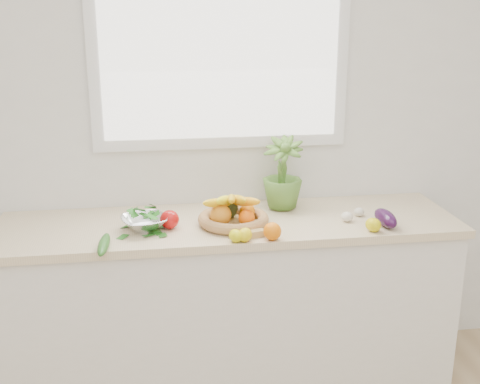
{
  "coord_description": "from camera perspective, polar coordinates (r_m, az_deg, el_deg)",
  "views": [
    {
      "loc": [
        -0.36,
        -0.79,
        1.9
      ],
      "look_at": [
        0.05,
        1.93,
        1.05
      ],
      "focal_mm": 45.0,
      "sensor_mm": 36.0,
      "label": 1
    }
  ],
  "objects": [
    {
      "name": "garlic_a",
      "position": [
        3.05,
        11.23,
        -1.85
      ],
      "size": [
        0.05,
        0.05,
        0.04
      ],
      "primitive_type": "ellipsoid",
      "rotation": [
        0.0,
        0.0,
        -0.04
      ],
      "color": "white",
      "rests_on": "countertop"
    },
    {
      "name": "colander_with_spinach",
      "position": [
        2.83,
        -9.09,
        -2.52
      ],
      "size": [
        0.26,
        0.26,
        0.11
      ],
      "color": "white",
      "rests_on": "countertop"
    },
    {
      "name": "window_pane",
      "position": [
        3.03,
        -1.8,
        14.33
      ],
      "size": [
        1.18,
        0.01,
        0.98
      ],
      "primitive_type": "cube",
      "color": "white",
      "rests_on": "window_frame"
    },
    {
      "name": "window_frame",
      "position": [
        3.05,
        -1.84,
        14.35
      ],
      "size": [
        1.3,
        0.03,
        1.1
      ],
      "primitive_type": "cube",
      "color": "white",
      "rests_on": "back_wall"
    },
    {
      "name": "back_wall",
      "position": [
        3.11,
        -1.81,
        6.98
      ],
      "size": [
        4.5,
        0.02,
        2.7
      ],
      "primitive_type": "cube",
      "color": "white",
      "rests_on": "ground"
    },
    {
      "name": "counter_cabinet",
      "position": [
        3.13,
        -0.98,
        -10.86
      ],
      "size": [
        2.2,
        0.58,
        0.86
      ],
      "primitive_type": "cube",
      "color": "silver",
      "rests_on": "ground"
    },
    {
      "name": "garlic_c",
      "position": [
        2.96,
        10.11,
        -2.32
      ],
      "size": [
        0.06,
        0.06,
        0.05
      ],
      "primitive_type": "ellipsoid",
      "rotation": [
        0.0,
        0.0,
        0.08
      ],
      "color": "white",
      "rests_on": "countertop"
    },
    {
      "name": "garlic_b",
      "position": [
        2.96,
        1.69,
        -2.13
      ],
      "size": [
        0.06,
        0.06,
        0.04
      ],
      "primitive_type": "ellipsoid",
      "rotation": [
        0.0,
        0.0,
        0.28
      ],
      "color": "white",
      "rests_on": "countertop"
    },
    {
      "name": "orange_loose",
      "position": [
        2.69,
        3.09,
        -3.74
      ],
      "size": [
        0.09,
        0.09,
        0.08
      ],
      "primitive_type": "sphere",
      "rotation": [
        0.0,
        0.0,
        -0.06
      ],
      "color": "orange",
      "rests_on": "countertop"
    },
    {
      "name": "radish",
      "position": [
        2.68,
        0.66,
        -4.39
      ],
      "size": [
        0.04,
        0.04,
        0.03
      ],
      "primitive_type": "sphere",
      "rotation": [
        0.0,
        0.0,
        0.24
      ],
      "color": "red",
      "rests_on": "countertop"
    },
    {
      "name": "ginger",
      "position": [
        2.73,
        1.35,
        -3.98
      ],
      "size": [
        0.1,
        0.06,
        0.03
      ],
      "primitive_type": "cube",
      "rotation": [
        0.0,
        0.0,
        0.23
      ],
      "color": "tan",
      "rests_on": "countertop"
    },
    {
      "name": "apple",
      "position": [
        2.84,
        -6.7,
        -2.6
      ],
      "size": [
        0.1,
        0.1,
        0.09
      ],
      "primitive_type": "sphere",
      "rotation": [
        0.0,
        0.0,
        -0.14
      ],
      "color": "#B80F0E",
      "rests_on": "countertop"
    },
    {
      "name": "potted_herb",
      "position": [
        3.06,
        4.05,
        1.87
      ],
      "size": [
        0.26,
        0.26,
        0.37
      ],
      "primitive_type": "imported",
      "rotation": [
        0.0,
        0.0,
        -0.32
      ],
      "color": "#507E2E",
      "rests_on": "countertop"
    },
    {
      "name": "fruit_basket",
      "position": [
        2.86,
        -0.7,
        -2.18
      ],
      "size": [
        0.38,
        0.38,
        0.18
      ],
      "color": "#AB8C4C",
      "rests_on": "countertop"
    },
    {
      "name": "lemon_b",
      "position": [
        2.67,
        0.48,
        -4.08
      ],
      "size": [
        0.09,
        0.1,
        0.06
      ],
      "primitive_type": "ellipsoid",
      "rotation": [
        0.0,
        0.0,
        -0.49
      ],
      "color": "yellow",
      "rests_on": "countertop"
    },
    {
      "name": "lemon_c",
      "position": [
        2.85,
        12.52,
        -3.06
      ],
      "size": [
        0.09,
        0.1,
        0.06
      ],
      "primitive_type": "ellipsoid",
      "rotation": [
        0.0,
        0.0,
        0.43
      ],
      "color": "#D3C40B",
      "rests_on": "countertop"
    },
    {
      "name": "cucumber",
      "position": [
        2.65,
        -12.78,
        -4.86
      ],
      "size": [
        0.06,
        0.25,
        0.05
      ],
      "primitive_type": "ellipsoid",
      "rotation": [
        0.0,
        0.0,
        -0.06
      ],
      "color": "#1E5218",
      "rests_on": "countertop"
    },
    {
      "name": "eggplant",
      "position": [
        2.94,
        13.63,
        -2.42
      ],
      "size": [
        0.09,
        0.2,
        0.08
      ],
      "primitive_type": "ellipsoid",
      "rotation": [
        0.0,
        0.0,
        0.06
      ],
      "color": "#2E0E35",
      "rests_on": "countertop"
    },
    {
      "name": "lemon_a",
      "position": [
        2.67,
        -0.42,
        -4.18
      ],
      "size": [
        0.07,
        0.08,
        0.06
      ],
      "primitive_type": "ellipsoid",
      "rotation": [
        0.0,
        0.0,
        0.24
      ],
      "color": "yellow",
      "rests_on": "countertop"
    },
    {
      "name": "countertop",
      "position": [
        2.94,
        -1.02,
        -3.09
      ],
      "size": [
        2.24,
        0.62,
        0.04
      ],
      "primitive_type": "cube",
      "color": "beige",
      "rests_on": "counter_cabinet"
    }
  ]
}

